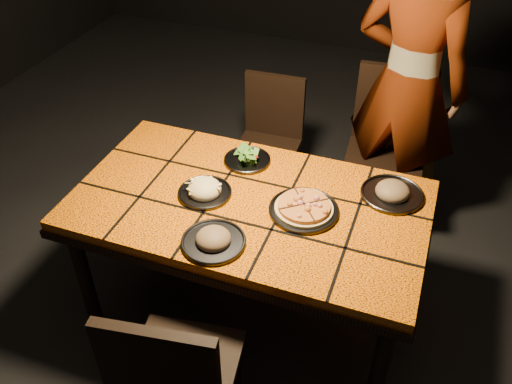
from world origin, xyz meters
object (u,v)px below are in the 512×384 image
(dining_table, at_px, (249,214))
(diner, at_px, (408,85))
(chair_near, at_px, (174,375))
(chair_far_right, at_px, (387,140))
(plate_pasta, at_px, (205,190))
(plate_pizza, at_px, (304,209))
(chair_far_left, at_px, (270,133))

(dining_table, distance_m, diner, 1.20)
(dining_table, bearing_deg, chair_near, -89.49)
(dining_table, height_order, chair_near, chair_near)
(dining_table, relative_size, chair_far_right, 1.65)
(dining_table, bearing_deg, plate_pasta, -172.69)
(plate_pizza, relative_size, plate_pasta, 1.47)
(diner, distance_m, plate_pasta, 1.32)
(chair_far_right, height_order, plate_pasta, chair_far_right)
(chair_far_left, relative_size, diner, 0.46)
(dining_table, relative_size, chair_far_left, 1.93)
(chair_far_left, distance_m, plate_pizza, 1.11)
(chair_near, xyz_separation_m, chair_far_right, (0.48, 1.83, 0.03))
(dining_table, xyz_separation_m, plate_pizza, (0.26, 0.01, 0.10))
(chair_far_left, bearing_deg, plate_pasta, -91.13)
(diner, bearing_deg, chair_far_left, 22.02)
(chair_far_right, relative_size, diner, 0.54)
(chair_near, height_order, plate_pasta, chair_near)
(plate_pizza, bearing_deg, dining_table, -177.31)
(dining_table, bearing_deg, plate_pizza, 2.69)
(chair_near, distance_m, plate_pasta, 0.84)
(chair_near, bearing_deg, chair_far_left, -91.22)
(dining_table, xyz_separation_m, diner, (0.54, 1.05, 0.24))
(chair_far_right, distance_m, plate_pasta, 1.27)
(chair_far_left, distance_m, plate_pasta, 1.04)
(chair_near, xyz_separation_m, plate_pizza, (0.25, 0.82, 0.23))
(chair_far_right, bearing_deg, dining_table, -119.68)
(chair_near, relative_size, chair_far_left, 1.12)
(diner, bearing_deg, plate_pasta, 71.36)
(chair_far_left, xyz_separation_m, plate_pizza, (0.48, -0.96, 0.29))
(chair_near, bearing_deg, plate_pasta, -83.43)
(chair_far_left, height_order, chair_far_right, chair_far_right)
(chair_near, bearing_deg, chair_far_right, -113.44)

